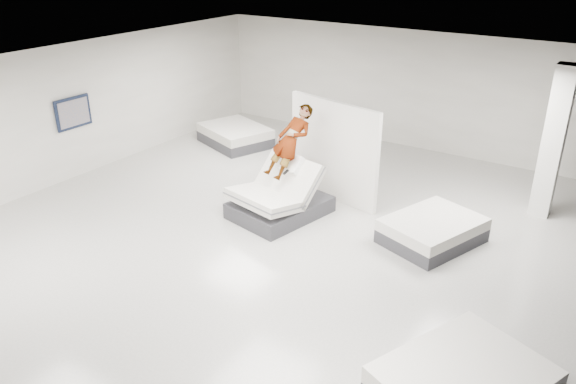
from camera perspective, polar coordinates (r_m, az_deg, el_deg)
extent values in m
plane|color=beige|center=(10.69, -2.39, -5.89)|extent=(14.00, 14.00, 0.00)
plane|color=#242426|center=(9.49, -2.73, 11.04)|extent=(14.00, 14.00, 0.00)
cube|color=silver|center=(15.90, 12.65, 10.04)|extent=(12.00, 0.04, 3.20)
cube|color=silver|center=(14.18, -22.75, 7.01)|extent=(0.04, 14.00, 3.20)
cube|color=#38383D|center=(11.91, -0.80, -1.58)|extent=(1.80, 2.18, 0.34)
cube|color=white|center=(11.82, 0.04, 1.40)|extent=(1.58, 1.08, 0.86)
cube|color=slate|center=(11.82, 0.04, 1.40)|extent=(1.58, 0.96, 0.75)
cube|color=white|center=(11.48, -2.46, -0.73)|extent=(1.62, 1.26, 0.36)
cube|color=slate|center=(11.48, -2.46, -0.73)|extent=(1.63, 1.25, 0.18)
cube|color=white|center=(11.74, 0.26, 2.98)|extent=(0.59, 0.46, 0.38)
imported|color=slate|center=(11.68, 0.23, 3.67)|extent=(0.92, 1.71, 1.22)
cube|color=black|center=(11.37, -0.23, 2.03)|extent=(0.08, 0.15, 0.08)
cube|color=white|center=(12.40, 4.61, 4.18)|extent=(2.43, 0.64, 2.24)
cube|color=#38383D|center=(11.24, 14.40, -4.32)|extent=(1.86, 2.14, 0.27)
cube|color=white|center=(11.12, 14.53, -3.20)|extent=(1.86, 2.14, 0.22)
cube|color=white|center=(7.63, 17.41, -17.54)|extent=(2.16, 2.44, 0.25)
cube|color=#38383D|center=(16.15, -5.37, 5.35)|extent=(2.30, 2.01, 0.29)
cube|color=white|center=(16.07, -5.41, 6.24)|extent=(2.30, 2.01, 0.24)
cube|color=white|center=(12.61, 25.33, 4.53)|extent=(0.40, 0.40, 3.20)
cube|color=black|center=(14.40, -21.00, 7.54)|extent=(0.05, 0.95, 0.75)
cube|color=#927861|center=(14.38, -20.93, 7.52)|extent=(0.02, 0.82, 0.62)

